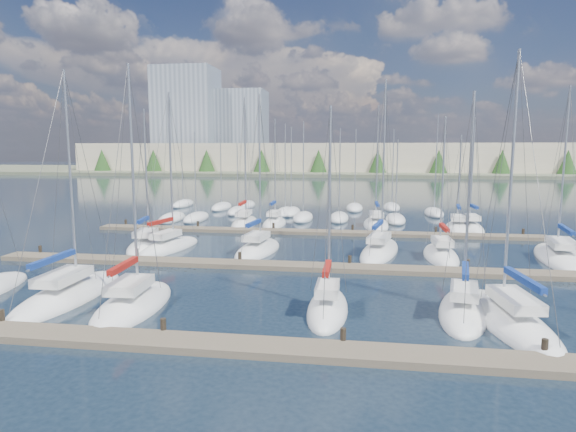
# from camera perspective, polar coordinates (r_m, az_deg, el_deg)

# --- Properties ---
(ground) EXTENTS (400.00, 400.00, 0.00)m
(ground) POSITION_cam_1_polar(r_m,az_deg,el_deg) (77.24, 5.00, 1.78)
(ground) COLOR #1B2836
(ground) RESTS_ON ground
(dock_near) EXTENTS (44.00, 1.93, 1.10)m
(dock_near) POSITION_cam_1_polar(r_m,az_deg,el_deg) (20.89, -4.99, -15.17)
(dock_near) COLOR #6B5E4C
(dock_near) RESTS_ON ground
(dock_mid) EXTENTS (44.00, 1.93, 1.10)m
(dock_mid) POSITION_cam_1_polar(r_m,az_deg,el_deg) (33.98, 0.50, -5.96)
(dock_mid) COLOR #6B5E4C
(dock_mid) RESTS_ON ground
(dock_far) EXTENTS (44.00, 1.93, 1.10)m
(dock_far) POSITION_cam_1_polar(r_m,az_deg,el_deg) (47.60, 2.82, -1.92)
(dock_far) COLOR #6B5E4C
(dock_far) RESTS_ON ground
(sailboat_h) EXTENTS (3.83, 7.59, 12.36)m
(sailboat_h) POSITION_cam_1_polar(r_m,az_deg,el_deg) (42.54, -16.36, -3.40)
(sailboat_h) COLOR white
(sailboat_h) RESTS_ON ground
(sailboat_e) EXTENTS (3.77, 7.66, 11.90)m
(sailboat_e) POSITION_cam_1_polar(r_m,az_deg,el_deg) (26.40, 20.03, -10.54)
(sailboat_e) COLOR white
(sailboat_e) RESTS_ON ground
(sailboat_r) EXTENTS (2.25, 7.37, 12.24)m
(sailboat_r) POSITION_cam_1_polar(r_m,az_deg,el_deg) (53.43, 20.84, -1.30)
(sailboat_r) COLOR white
(sailboat_r) RESTS_ON ground
(sailboat_f) EXTENTS (3.76, 9.91, 13.67)m
(sailboat_f) POSITION_cam_1_polar(r_m,az_deg,el_deg) (25.96, 24.73, -11.13)
(sailboat_f) COLOR white
(sailboat_f) RESTS_ON ground
(sailboat_d) EXTENTS (2.07, 6.63, 11.23)m
(sailboat_d) POSITION_cam_1_polar(r_m,az_deg,el_deg) (25.29, 4.71, -10.87)
(sailboat_d) COLOR white
(sailboat_d) RESTS_ON ground
(sailboat_l) EXTENTS (2.45, 7.45, 11.51)m
(sailboat_l) POSITION_cam_1_polar(r_m,az_deg,el_deg) (39.02, 17.65, -4.47)
(sailboat_l) COLOR white
(sailboat_l) RESTS_ON ground
(sailboat_i) EXTENTS (3.91, 8.62, 13.65)m
(sailboat_i) POSITION_cam_1_polar(r_m,az_deg,el_deg) (41.30, -13.92, -3.63)
(sailboat_i) COLOR white
(sailboat_i) RESTS_ON ground
(sailboat_n) EXTENTS (2.74, 8.19, 14.60)m
(sailboat_n) POSITION_cam_1_polar(r_m,az_deg,el_deg) (53.25, -5.16, -0.83)
(sailboat_n) COLOR white
(sailboat_n) RESTS_ON ground
(sailboat_j) EXTENTS (3.67, 8.22, 13.40)m
(sailboat_j) POSITION_cam_1_polar(r_m,az_deg,el_deg) (39.34, -3.59, -4.00)
(sailboat_j) COLOR white
(sailboat_j) RESTS_ON ground
(sailboat_p) EXTENTS (2.90, 8.09, 13.63)m
(sailboat_p) POSITION_cam_1_polar(r_m,az_deg,el_deg) (53.04, 10.38, -0.98)
(sailboat_p) COLOR white
(sailboat_p) RESTS_ON ground
(sailboat_c) EXTENTS (3.47, 8.19, 13.40)m
(sailboat_c) POSITION_cam_1_polar(r_m,az_deg,el_deg) (27.14, -17.83, -9.94)
(sailboat_c) COLOR white
(sailboat_c) RESTS_ON ground
(sailboat_k) EXTENTS (4.51, 9.97, 14.47)m
(sailboat_k) POSITION_cam_1_polar(r_m,az_deg,el_deg) (39.45, 10.81, -4.09)
(sailboat_k) COLOR white
(sailboat_k) RESTS_ON ground
(sailboat_q) EXTENTS (3.43, 7.28, 10.45)m
(sailboat_q) POSITION_cam_1_polar(r_m,az_deg,el_deg) (52.57, 19.41, -1.40)
(sailboat_q) COLOR white
(sailboat_q) RESTS_ON ground
(sailboat_b) EXTENTS (3.11, 9.88, 13.39)m
(sailboat_b) POSITION_cam_1_polar(r_m,az_deg,el_deg) (30.19, -24.50, -8.47)
(sailboat_b) COLOR white
(sailboat_b) RESTS_ON ground
(sailboat_m) EXTENTS (4.63, 10.42, 13.74)m
(sailboat_m) POSITION_cam_1_polar(r_m,az_deg,el_deg) (42.03, 29.48, -4.27)
(sailboat_m) COLOR white
(sailboat_m) RESTS_ON ground
(sailboat_o) EXTENTS (2.38, 6.41, 12.29)m
(sailboat_o) POSITION_cam_1_polar(r_m,az_deg,el_deg) (52.88, -1.63, -0.86)
(sailboat_o) COLOR white
(sailboat_o) RESTS_ON ground
(distant_boats) EXTENTS (36.93, 20.75, 13.30)m
(distant_boats) POSITION_cam_1_polar(r_m,az_deg,el_deg) (61.59, 0.05, 0.50)
(distant_boats) COLOR #9EA0A5
(distant_boats) RESTS_ON ground
(shoreline) EXTENTS (400.00, 60.00, 38.00)m
(shoreline) POSITION_cam_1_polar(r_m,az_deg,el_deg) (167.37, 2.32, 7.71)
(shoreline) COLOR #666B51
(shoreline) RESTS_ON ground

